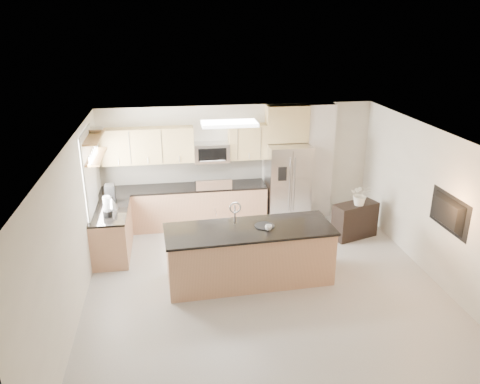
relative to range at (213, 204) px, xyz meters
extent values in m
plane|color=#AFADA7|center=(0.60, -2.92, -0.47)|extent=(6.50, 6.50, 0.00)
cube|color=white|center=(0.60, -2.92, 2.13)|extent=(6.00, 6.50, 0.02)
cube|color=beige|center=(0.60, 0.33, 0.83)|extent=(6.00, 0.02, 2.60)
cube|color=beige|center=(0.60, -6.17, 0.83)|extent=(6.00, 0.02, 2.60)
cube|color=beige|center=(-2.40, -2.92, 0.83)|extent=(0.02, 6.50, 2.60)
cube|color=beige|center=(3.60, -2.92, 0.83)|extent=(0.02, 6.50, 2.60)
cube|color=tan|center=(-0.63, 0.00, -0.03)|extent=(3.55, 0.65, 0.88)
cube|color=black|center=(-0.63, 0.00, 0.43)|extent=(3.55, 0.66, 0.04)
cube|color=beige|center=(-0.63, 0.32, 0.71)|extent=(3.55, 0.02, 0.52)
cube|color=tan|center=(-2.07, -1.07, -0.03)|extent=(0.65, 1.50, 0.88)
cube|color=black|center=(-2.07, -1.07, 0.43)|extent=(0.66, 1.50, 0.04)
cube|color=black|center=(0.00, 0.00, -0.02)|extent=(0.76, 0.64, 0.90)
cube|color=black|center=(0.00, 0.00, 0.44)|extent=(0.76, 0.62, 0.03)
cube|color=silver|center=(0.00, -0.30, 0.56)|extent=(0.76, 0.04, 0.22)
cube|color=tan|center=(-1.34, 0.16, 1.35)|extent=(1.92, 0.33, 0.75)
cube|color=tan|center=(0.79, 0.16, 1.35)|extent=(0.82, 0.33, 0.75)
cube|color=silver|center=(0.00, 0.13, 1.16)|extent=(0.76, 0.40, 0.40)
cube|color=black|center=(0.00, -0.07, 1.16)|extent=(0.60, 0.02, 0.28)
cube|color=silver|center=(1.66, -0.05, 0.42)|extent=(0.92, 0.75, 1.78)
cube|color=gray|center=(1.66, -0.43, 0.42)|extent=(0.02, 0.01, 1.69)
cube|color=black|center=(1.44, -0.44, 0.78)|extent=(0.18, 0.03, 0.30)
cube|color=beige|center=(2.42, 0.18, 0.83)|extent=(0.60, 0.30, 2.60)
cube|color=white|center=(-2.38, -1.07, 1.18)|extent=(0.03, 1.05, 1.55)
cube|color=white|center=(-2.37, -1.07, 1.18)|extent=(0.03, 1.15, 1.65)
cube|color=olive|center=(-2.25, -0.97, 1.48)|extent=(0.30, 1.20, 0.04)
cube|color=olive|center=(-2.25, -0.97, 1.85)|extent=(0.30, 1.20, 0.04)
cube|color=white|center=(0.20, -1.32, 2.09)|extent=(1.00, 0.50, 0.06)
cube|color=tan|center=(0.38, -2.46, 0.00)|extent=(2.86, 1.10, 0.95)
cube|color=black|center=(0.38, -2.46, 0.50)|extent=(2.92, 1.17, 0.04)
cube|color=black|center=(0.16, -2.46, 0.49)|extent=(0.60, 0.43, 0.01)
cylinder|color=silver|center=(0.16, -2.22, 0.69)|extent=(0.03, 0.03, 0.34)
torus|color=silver|center=(0.16, -2.29, 0.84)|extent=(0.21, 0.03, 0.21)
cube|color=black|center=(2.86, -1.10, -0.10)|extent=(1.01, 0.67, 0.75)
imported|color=white|center=(0.68, -2.58, 0.57)|extent=(0.14, 0.14, 0.09)
cylinder|color=black|center=(0.65, -2.42, 0.53)|extent=(0.40, 0.40, 0.02)
cylinder|color=black|center=(-2.07, -1.40, 0.51)|extent=(0.17, 0.17, 0.12)
cylinder|color=silver|center=(-2.07, -1.40, 0.71)|extent=(0.13, 0.13, 0.28)
cone|color=silver|center=(-2.02, -1.04, 0.56)|extent=(0.21, 0.21, 0.23)
cylinder|color=black|center=(-2.02, -1.04, 0.69)|extent=(0.04, 0.04, 0.04)
cube|color=black|center=(-2.09, -0.66, 0.63)|extent=(0.20, 0.24, 0.36)
cylinder|color=silver|center=(-2.09, -0.72, 0.54)|extent=(0.12, 0.12, 0.13)
imported|color=silver|center=(-2.25, -0.64, 1.92)|extent=(0.47, 0.47, 0.10)
imported|color=white|center=(2.90, -1.18, 0.61)|extent=(0.74, 0.68, 0.67)
imported|color=black|center=(3.51, -3.12, 0.88)|extent=(0.14, 1.08, 0.62)
camera|label=1|loc=(-0.89, -9.57, 3.89)|focal=35.00mm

